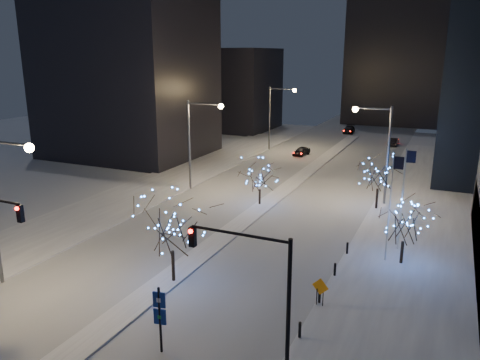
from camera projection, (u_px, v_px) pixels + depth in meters
The scene contains 24 objects.
ground at pixel (100, 333), 25.72m from camera, with size 160.00×160.00×0.00m, color silver.
road at pixel (296, 181), 56.48m from camera, with size 20.00×130.00×0.02m, color silver.
median at pixel (282, 191), 52.07m from camera, with size 2.00×80.00×0.15m, color white.
east_sidewalk at pixel (418, 246), 37.28m from camera, with size 10.00×90.00×0.15m, color white.
west_sidewalk at pixel (123, 200), 48.88m from camera, with size 8.00×90.00×0.15m, color white.
filler_west_near at pixel (127, 74), 68.95m from camera, with size 22.00×18.00×24.00m, color black.
filler_west_far at pixel (228, 89), 95.56m from camera, with size 18.00×16.00×16.00m, color black.
horizon_block at pixel (409, 24), 98.73m from camera, with size 24.00×14.00×42.00m, color black.
street_lamp_w_near at pixel (1, 192), 29.36m from camera, with size 4.40×0.56×10.00m.
street_lamp_w_mid at pixel (197, 133), 51.34m from camera, with size 4.40×0.56×10.00m.
street_lamp_w_far at pixel (276, 109), 73.31m from camera, with size 4.40×0.56×10.00m.
street_lamp_east at pixel (379, 142), 46.38m from camera, with size 3.90×0.56×10.00m.
traffic_signal_east at pixel (257, 278), 21.78m from camera, with size 5.26×0.43×7.00m.
flagpoles at pixel (397, 196), 34.29m from camera, with size 1.35×2.60×8.00m.
bollards at pixel (328, 282), 30.28m from camera, with size 0.16×12.16×0.90m.
car_near at pixel (301, 151), 70.92m from camera, with size 1.54×3.83×1.30m, color black.
car_mid at pixel (393, 142), 78.51m from camera, with size 1.39×3.98×1.31m, color black.
car_far at pixel (349, 130), 90.98m from camera, with size 1.93×4.74×1.38m, color black.
holiday_tree_median_near at pixel (172, 225), 30.43m from camera, with size 5.15×5.15×6.14m.
holiday_tree_median_far at pixel (260, 175), 46.73m from camera, with size 4.99×4.99×4.83m.
holiday_tree_plaza_near at pixel (405, 223), 33.29m from camera, with size 4.87×4.87×4.84m.
holiday_tree_plaza_far at pixel (379, 173), 45.30m from camera, with size 4.65×4.65×5.48m.
wayfinding_sign at pixel (160, 313), 23.53m from camera, with size 0.66×0.19×3.68m.
construction_sign at pixel (320, 289), 28.04m from camera, with size 1.07×0.26×1.80m.
Camera 1 is at (16.42, -17.40, 14.85)m, focal length 35.00 mm.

